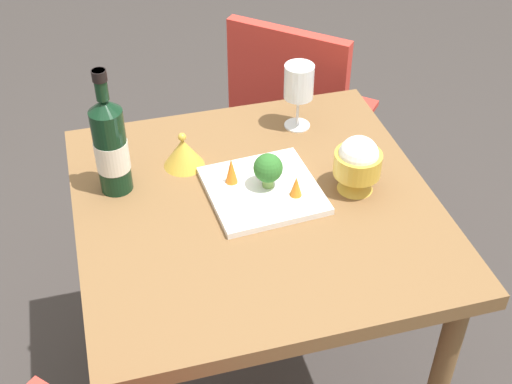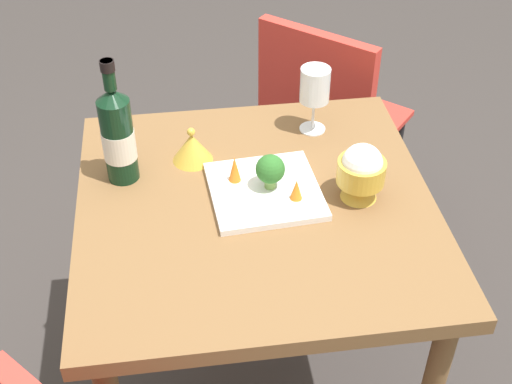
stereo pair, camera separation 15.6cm
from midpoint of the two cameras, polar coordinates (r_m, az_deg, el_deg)
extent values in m
cube|color=brown|center=(1.59, 2.80, -1.51)|extent=(0.82, 0.82, 0.04)
cylinder|color=brown|center=(2.09, -8.69, -4.01)|extent=(0.05, 0.05, 0.72)
cylinder|color=brown|center=(2.17, 9.99, -2.27)|extent=(0.05, 0.05, 0.72)
cube|color=red|center=(2.45, 8.58, 5.77)|extent=(0.56, 0.56, 0.02)
cube|color=red|center=(2.20, 6.91, 8.22)|extent=(0.32, 0.30, 0.40)
cylinder|color=black|center=(2.76, 6.65, 4.60)|extent=(0.03, 0.03, 0.43)
cylinder|color=black|center=(2.66, 13.06, 2.16)|extent=(0.03, 0.03, 0.43)
cylinder|color=black|center=(2.52, 2.89, 0.99)|extent=(0.03, 0.03, 0.43)
cylinder|color=black|center=(2.40, 9.78, -1.85)|extent=(0.03, 0.03, 0.43)
cylinder|color=black|center=(1.60, -8.59, 4.13)|extent=(0.07, 0.08, 0.21)
cone|color=black|center=(1.54, -9.02, 7.81)|extent=(0.07, 0.08, 0.03)
cylinder|color=black|center=(1.51, -9.21, 9.43)|extent=(0.03, 0.03, 0.07)
cylinder|color=black|center=(1.50, -9.30, 10.19)|extent=(0.03, 0.03, 0.02)
cylinder|color=silver|center=(1.61, -8.55, 3.82)|extent=(0.08, 0.08, 0.07)
cylinder|color=white|center=(1.82, 7.13, 5.13)|extent=(0.07, 0.07, 0.00)
cylinder|color=white|center=(1.80, 7.24, 6.30)|extent=(0.01, 0.01, 0.08)
cylinder|color=white|center=(1.75, 7.47, 8.69)|extent=(0.08, 0.08, 0.09)
cone|color=gold|center=(1.61, 11.28, 0.13)|extent=(0.08, 0.08, 0.04)
cylinder|color=gold|center=(1.58, 11.50, 1.54)|extent=(0.11, 0.11, 0.05)
sphere|color=white|center=(1.56, 11.61, 2.19)|extent=(0.09, 0.09, 0.09)
cone|color=gold|center=(1.68, -2.68, 3.62)|extent=(0.10, 0.10, 0.07)
sphere|color=gold|center=(1.66, -2.72, 4.89)|extent=(0.02, 0.02, 0.02)
cube|color=white|center=(1.60, 3.52, -0.02)|extent=(0.27, 0.27, 0.02)
cylinder|color=#729E4C|center=(1.59, 3.98, 0.72)|extent=(0.03, 0.03, 0.03)
sphere|color=#2D6B28|center=(1.57, 4.04, 1.80)|extent=(0.07, 0.07, 0.07)
cone|color=orange|center=(1.59, 1.02, 1.83)|extent=(0.03, 0.03, 0.07)
cone|color=orange|center=(1.55, 6.23, 0.10)|extent=(0.03, 0.03, 0.05)
camera|label=1|loc=(0.08, -87.14, 2.34)|focal=48.38mm
camera|label=2|loc=(0.08, 92.86, -2.34)|focal=48.38mm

